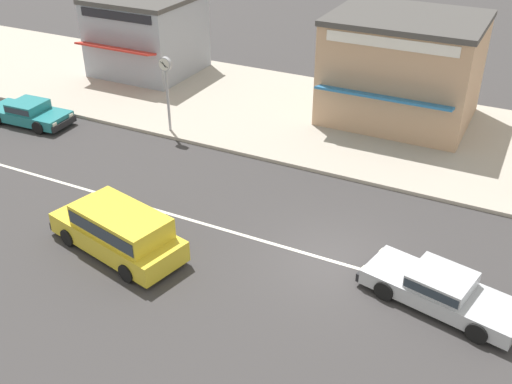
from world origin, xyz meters
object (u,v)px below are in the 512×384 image
Objects in this scene: sedan_teal_4 at (29,112)px; shopfront_mid_block at (402,68)px; minivan_yellow_2 at (119,229)px; shopfront_corner_warung at (147,34)px; street_clock at (166,77)px; sedan_silver_1 at (441,289)px.

sedan_teal_4 is 17.49m from shopfront_mid_block.
minivan_yellow_2 is 0.77× the size of shopfront_mid_block.
shopfront_corner_warung reaches higher than sedan_teal_4.
shopfront_corner_warung is 0.87× the size of shopfront_mid_block.
shopfront_corner_warung is 14.40m from shopfront_mid_block.
shopfront_mid_block is (8.80, 6.12, -0.10)m from street_clock.
sedan_silver_1 is at bearing 11.80° from minivan_yellow_2.
minivan_yellow_2 is 1.51× the size of street_clock.
street_clock is (6.55, 2.03, 2.13)m from sedan_teal_4.
shopfront_mid_block is (14.40, -0.18, 0.30)m from shopfront_corner_warung.
shopfront_corner_warung is at bearing 146.53° from sedan_silver_1.
shopfront_corner_warung reaches higher than street_clock.
shopfront_corner_warung is at bearing 83.51° from sedan_teal_4.
shopfront_corner_warung is at bearing 179.30° from shopfront_mid_block.
street_clock reaches higher than minivan_yellow_2.
shopfront_corner_warung is at bearing 131.66° from street_clock.
shopfront_mid_block reaches higher than street_clock.
street_clock reaches higher than sedan_teal_4.
street_clock is at bearing 113.75° from minivan_yellow_2.
minivan_yellow_2 reaches higher than sedan_teal_4.
sedan_teal_4 is at bearing -96.49° from shopfront_corner_warung.
sedan_silver_1 is 0.83× the size of shopfront_corner_warung.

